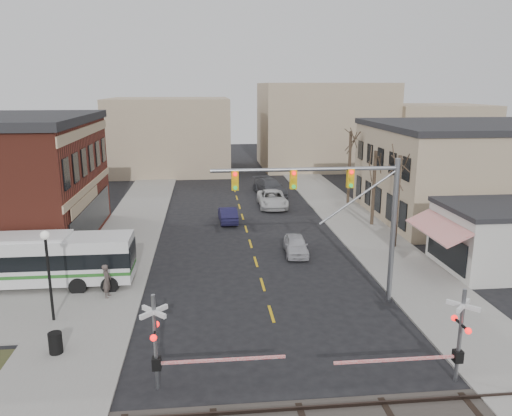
{
  "coord_description": "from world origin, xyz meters",
  "views": [
    {
      "loc": [
        -3.27,
        -21.89,
        11.69
      ],
      "look_at": [
        0.13,
        11.14,
        3.5
      ],
      "focal_mm": 35.0,
      "sensor_mm": 36.0,
      "label": 1
    }
  ],
  "objects_px": {
    "rr_crossing_east": "(450,337)",
    "trash_bin": "(55,343)",
    "street_lamp": "(47,258)",
    "car_c": "(272,199)",
    "traffic_signal_mast": "(345,202)",
    "car_a": "(296,245)",
    "car_b": "(228,214)",
    "transit_bus": "(29,260)",
    "pedestrian_near": "(107,281)",
    "rr_crossing_west": "(167,343)",
    "pedestrian_far": "(101,262)",
    "car_d": "(270,187)"
  },
  "relations": [
    {
      "from": "car_d",
      "to": "pedestrian_far",
      "type": "distance_m",
      "value": 26.95
    },
    {
      "from": "car_a",
      "to": "trash_bin",
      "type": "bearing_deg",
      "value": -132.01
    },
    {
      "from": "transit_bus",
      "to": "car_d",
      "type": "xyz_separation_m",
      "value": [
        17.42,
        24.39,
        -0.89
      ]
    },
    {
      "from": "car_c",
      "to": "pedestrian_far",
      "type": "distance_m",
      "value": 21.85
    },
    {
      "from": "rr_crossing_east",
      "to": "pedestrian_far",
      "type": "relative_size",
      "value": 3.01
    },
    {
      "from": "street_lamp",
      "to": "trash_bin",
      "type": "height_order",
      "value": "street_lamp"
    },
    {
      "from": "trash_bin",
      "to": "car_b",
      "type": "xyz_separation_m",
      "value": [
        8.66,
        21.46,
        0.09
      ]
    },
    {
      "from": "rr_crossing_east",
      "to": "pedestrian_far",
      "type": "xyz_separation_m",
      "value": [
        -16.08,
        12.84,
        -0.92
      ]
    },
    {
      "from": "rr_crossing_west",
      "to": "trash_bin",
      "type": "bearing_deg",
      "value": 149.71
    },
    {
      "from": "transit_bus",
      "to": "car_c",
      "type": "distance_m",
      "value": 25.17
    },
    {
      "from": "car_b",
      "to": "car_c",
      "type": "distance_m",
      "value": 6.96
    },
    {
      "from": "traffic_signal_mast",
      "to": "rr_crossing_west",
      "type": "relative_size",
      "value": 1.76
    },
    {
      "from": "car_a",
      "to": "pedestrian_far",
      "type": "relative_size",
      "value": 2.12
    },
    {
      "from": "trash_bin",
      "to": "car_b",
      "type": "distance_m",
      "value": 23.14
    },
    {
      "from": "pedestrian_far",
      "to": "car_a",
      "type": "bearing_deg",
      "value": -34.62
    },
    {
      "from": "rr_crossing_east",
      "to": "street_lamp",
      "type": "distance_m",
      "value": 18.77
    },
    {
      "from": "trash_bin",
      "to": "car_c",
      "type": "bearing_deg",
      "value": 63.5
    },
    {
      "from": "traffic_signal_mast",
      "to": "pedestrian_near",
      "type": "height_order",
      "value": "traffic_signal_mast"
    },
    {
      "from": "car_c",
      "to": "street_lamp",
      "type": "bearing_deg",
      "value": -120.89
    },
    {
      "from": "car_a",
      "to": "car_b",
      "type": "distance_m",
      "value": 10.05
    },
    {
      "from": "car_c",
      "to": "traffic_signal_mast",
      "type": "bearing_deg",
      "value": -87.37
    },
    {
      "from": "street_lamp",
      "to": "pedestrian_near",
      "type": "xyz_separation_m",
      "value": [
        2.22,
        2.62,
        -2.37
      ]
    },
    {
      "from": "rr_crossing_west",
      "to": "pedestrian_far",
      "type": "relative_size",
      "value": 3.01
    },
    {
      "from": "street_lamp",
      "to": "car_d",
      "type": "height_order",
      "value": "street_lamp"
    },
    {
      "from": "car_c",
      "to": "pedestrian_far",
      "type": "relative_size",
      "value": 3.09
    },
    {
      "from": "rr_crossing_east",
      "to": "street_lamp",
      "type": "xyz_separation_m",
      "value": [
        -17.35,
        7.02,
        1.48
      ]
    },
    {
      "from": "rr_crossing_east",
      "to": "car_a",
      "type": "height_order",
      "value": "rr_crossing_east"
    },
    {
      "from": "traffic_signal_mast",
      "to": "pedestrian_near",
      "type": "xyz_separation_m",
      "value": [
        -12.88,
        1.89,
        -4.66
      ]
    },
    {
      "from": "rr_crossing_east",
      "to": "trash_bin",
      "type": "distance_m",
      "value": 16.77
    },
    {
      "from": "trash_bin",
      "to": "car_d",
      "type": "bearing_deg",
      "value": 66.93
    },
    {
      "from": "transit_bus",
      "to": "street_lamp",
      "type": "xyz_separation_m",
      "value": [
        2.56,
        -4.7,
        1.71
      ]
    },
    {
      "from": "street_lamp",
      "to": "trash_bin",
      "type": "xyz_separation_m",
      "value": [
        1.05,
        -3.33,
        -2.85
      ]
    },
    {
      "from": "transit_bus",
      "to": "street_lamp",
      "type": "bearing_deg",
      "value": -61.39
    },
    {
      "from": "rr_crossing_west",
      "to": "car_a",
      "type": "bearing_deg",
      "value": 62.82
    },
    {
      "from": "traffic_signal_mast",
      "to": "car_a",
      "type": "xyz_separation_m",
      "value": [
        -1.0,
        8.35,
        -5.06
      ]
    },
    {
      "from": "street_lamp",
      "to": "pedestrian_near",
      "type": "bearing_deg",
      "value": 49.78
    },
    {
      "from": "traffic_signal_mast",
      "to": "car_a",
      "type": "bearing_deg",
      "value": 96.82
    },
    {
      "from": "rr_crossing_east",
      "to": "street_lamp",
      "type": "height_order",
      "value": "street_lamp"
    },
    {
      "from": "transit_bus",
      "to": "car_d",
      "type": "distance_m",
      "value": 29.99
    },
    {
      "from": "car_a",
      "to": "pedestrian_near",
      "type": "relative_size",
      "value": 2.06
    },
    {
      "from": "car_b",
      "to": "pedestrian_far",
      "type": "distance_m",
      "value": 14.93
    },
    {
      "from": "rr_crossing_west",
      "to": "pedestrian_near",
      "type": "xyz_separation_m",
      "value": [
        -3.97,
        8.96,
        -0.89
      ]
    },
    {
      "from": "rr_crossing_east",
      "to": "car_a",
      "type": "bearing_deg",
      "value": 101.37
    },
    {
      "from": "rr_crossing_east",
      "to": "car_c",
      "type": "xyz_separation_m",
      "value": [
        -3.01,
        30.35,
        -1.17
      ]
    },
    {
      "from": "pedestrian_near",
      "to": "pedestrian_far",
      "type": "relative_size",
      "value": 1.03
    },
    {
      "from": "trash_bin",
      "to": "car_b",
      "type": "height_order",
      "value": "car_b"
    },
    {
      "from": "street_lamp",
      "to": "traffic_signal_mast",
      "type": "bearing_deg",
      "value": 2.79
    },
    {
      "from": "rr_crossing_east",
      "to": "pedestrian_near",
      "type": "bearing_deg",
      "value": 147.48
    },
    {
      "from": "traffic_signal_mast",
      "to": "transit_bus",
      "type": "bearing_deg",
      "value": 167.37
    },
    {
      "from": "car_a",
      "to": "pedestrian_far",
      "type": "height_order",
      "value": "pedestrian_far"
    }
  ]
}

